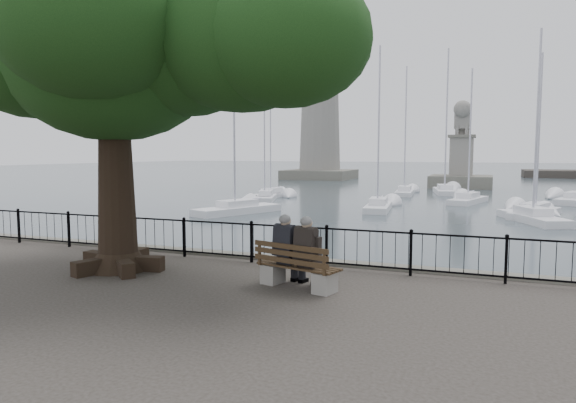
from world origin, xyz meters
The scene contains 18 objects.
harbor centered at (0.00, 3.00, -0.50)m, with size 260.00×260.00×1.20m.
railing centered at (0.00, 2.50, 0.56)m, with size 22.06×0.06×1.00m.
bench centered at (0.95, 0.54, 0.34)m, with size 1.91×1.01×0.96m.
person_left centered at (0.72, 0.71, 0.70)m, with size 0.57×0.83×1.53m.
person_right centered at (1.23, 0.57, 0.70)m, with size 0.57×0.83×1.53m.
tree centered at (-2.87, 0.73, 5.39)m, with size 10.04×7.01×8.20m.
lighthouse centered at (-18.00, 62.00, 11.03)m, with size 9.32×9.32×28.72m.
lion_monument centered at (2.00, 49.92, 1.40)m, with size 6.47×6.47×9.43m.
sailboat_a centered at (-9.92, 19.39, -0.66)m, with size 3.97×6.25×12.40m.
sailboat_b centered at (-2.03, 24.38, -0.68)m, with size 2.01×5.44×10.81m.
sailboat_c centered at (7.01, 21.71, -0.69)m, with size 3.63×5.73×10.54m.
sailboat_d centered at (7.33, 24.27, -0.71)m, with size 3.39×5.67×9.71m.
sailboat_e centered at (-12.48, 31.00, -0.69)m, with size 2.37×4.81×9.81m.
sailboat_f centered at (3.36, 31.53, -0.70)m, with size 2.89×5.66×10.16m.
sailboat_g centered at (10.99, 34.71, -0.68)m, with size 3.75×6.18×11.49m.
sailboat_h centered at (-2.24, 37.52, -0.66)m, with size 1.82×5.29×11.54m.
sailboat_i centered at (-11.82, 28.24, -0.67)m, with size 2.78×5.09×10.71m.
sailboat_j centered at (1.04, 40.31, -0.63)m, with size 2.72×6.24×13.40m.
Camera 1 is at (4.53, -9.24, 2.80)m, focal length 32.00 mm.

